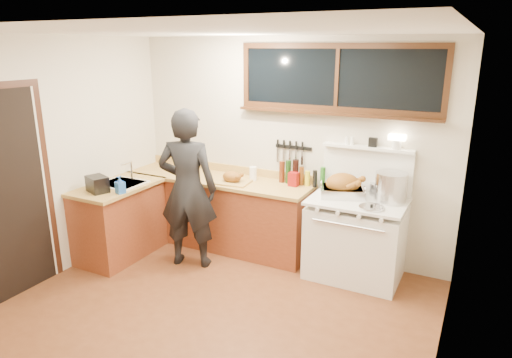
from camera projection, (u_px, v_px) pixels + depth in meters
The scene contains 20 objects.
ground_plane at pixel (211, 316), 4.39m from camera, with size 4.00×3.50×0.02m, color #592D17.
room_shell at pixel (206, 147), 3.92m from camera, with size 4.10×3.60×2.65m.
counter_back at pixel (218, 211), 5.85m from camera, with size 2.44×0.64×1.00m.
counter_left at pixel (120, 220), 5.54m from camera, with size 0.64×1.09×0.90m.
sink_unit at pixel (122, 188), 5.48m from camera, with size 0.50×0.45×0.37m.
vintage_stove at pixel (356, 237), 5.02m from camera, with size 1.02×0.74×1.59m.
back_window at pixel (336, 86), 5.01m from camera, with size 2.32×0.13×0.77m.
left_doorway at pixel (7, 194), 4.48m from camera, with size 0.02×1.04×2.17m.
knife_strip at pixel (292, 148), 5.46m from camera, with size 0.46×0.03×0.28m.
man at pixel (188, 189), 5.18m from camera, with size 0.78×0.62×1.85m.
soap_bottle at pixel (120, 185), 5.08m from camera, with size 0.11×0.11×0.20m.
toaster at pixel (97, 184), 5.14m from camera, with size 0.31×0.26×0.18m.
cutting_board at pixel (232, 179), 5.48m from camera, with size 0.45×0.36×0.14m.
roast_turkey at pixel (343, 187), 4.99m from camera, with size 0.57×0.50×0.26m.
stockpot at pixel (391, 187), 4.81m from camera, with size 0.37×0.37×0.31m.
saucepan at pixel (378, 189), 5.04m from camera, with size 0.18×0.30×0.13m.
pot_lid at pixel (371, 207), 4.63m from camera, with size 0.28×0.28×0.04m.
coffee_tin at pixel (294, 179), 5.35m from camera, with size 0.11×0.09×0.17m.
pitcher at pixel (253, 174), 5.58m from camera, with size 0.09×0.09×0.17m.
bottle_cluster at pixel (299, 174), 5.39m from camera, with size 0.58×0.07×0.30m.
Camera 1 is at (2.13, -3.22, 2.50)m, focal length 32.00 mm.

